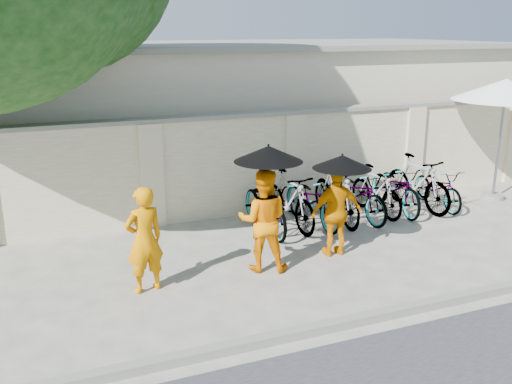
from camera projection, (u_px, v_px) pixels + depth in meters
name	position (u px, v px, depth m)	size (l,w,h in m)	color
ground	(263.00, 280.00, 8.69)	(80.00, 80.00, 0.00)	#B0A991
kerb	(316.00, 329.00, 7.16)	(40.00, 0.16, 0.12)	gray
compound_wall	(247.00, 165.00, 11.62)	(20.00, 0.30, 2.00)	beige
building_behind	(230.00, 109.00, 15.20)	(14.00, 6.00, 3.20)	beige
monk_left	(144.00, 240.00, 8.14)	(0.58, 0.38, 1.58)	orange
monk_center	(263.00, 220.00, 8.87)	(0.80, 0.62, 1.64)	orange
parasol_center	(268.00, 154.00, 8.52)	(1.05, 1.05, 1.08)	black
monk_right	(336.00, 212.00, 9.47)	(0.88, 0.37, 1.50)	orange
parasol_right	(342.00, 162.00, 9.16)	(0.96, 0.96, 0.89)	black
patio_umbrella	(506.00, 91.00, 12.16)	(2.92, 2.92, 2.66)	gray
bike_0	(266.00, 205.00, 10.66)	(0.67, 1.91, 1.00)	gray
bike_1	(289.00, 200.00, 10.83)	(0.52, 1.85, 1.11)	gray
bike_2	(313.00, 200.00, 11.02)	(0.65, 1.87, 0.98)	gray
bike_3	(336.00, 194.00, 11.15)	(0.54, 1.91, 1.15)	gray
bike_4	(357.00, 194.00, 11.38)	(0.67, 1.93, 1.02)	gray
bike_5	(376.00, 191.00, 11.63)	(0.47, 1.66, 1.00)	gray
bike_6	(396.00, 188.00, 11.82)	(0.67, 1.93, 1.01)	gray
bike_7	(418.00, 183.00, 11.94)	(0.54, 1.91, 1.15)	gray
bike_8	(438.00, 187.00, 12.11)	(0.58, 1.66, 0.87)	gray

